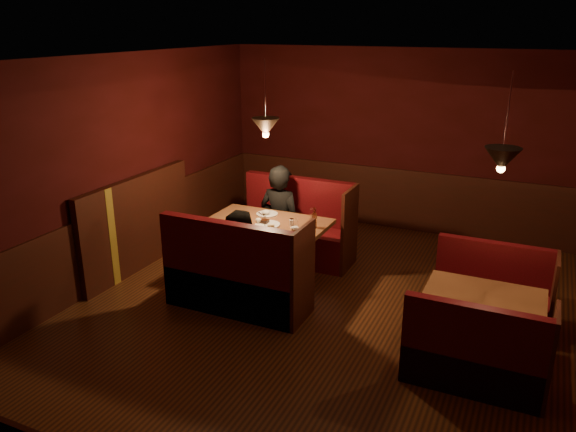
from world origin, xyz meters
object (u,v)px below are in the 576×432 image
at_px(second_table, 483,309).
at_px(diner_a, 280,202).
at_px(second_bench_far, 491,298).
at_px(main_bench_near, 236,282).
at_px(main_bench_far, 297,233).
at_px(diner_b, 242,245).
at_px(second_bench_near, 475,361).
at_px(main_table, 268,236).

xyz_separation_m(second_table, diner_a, (-2.90, 1.27, 0.39)).
bearing_deg(second_bench_far, main_bench_near, -160.25).
height_order(main_bench_far, diner_b, diner_b).
height_order(main_bench_near, diner_b, diner_b).
height_order(main_bench_near, second_bench_far, main_bench_near).
bearing_deg(second_bench_near, diner_a, 146.04).
distance_m(main_bench_far, second_table, 3.10).
bearing_deg(diner_a, diner_b, 101.71).
bearing_deg(second_table, main_table, 167.89).
xyz_separation_m(main_table, second_bench_far, (2.77, 0.11, -0.35)).
relative_size(second_bench_far, second_bench_near, 1.00).
distance_m(main_table, main_bench_near, 0.92).
bearing_deg(main_bench_far, second_bench_far, -15.63).
bearing_deg(diner_a, main_bench_far, -125.26).
height_order(second_table, diner_a, diner_a).
xyz_separation_m(main_table, diner_a, (-0.15, 0.68, 0.24)).
bearing_deg(main_bench_near, diner_a, 96.14).
bearing_deg(second_table, diner_b, -178.14).
bearing_deg(second_bench_near, diner_b, 167.63).
height_order(main_bench_near, second_table, main_bench_near).
bearing_deg(second_table, diner_a, 156.30).
height_order(second_table, second_bench_near, second_bench_near).
relative_size(second_bench_far, diner_a, 0.73).
xyz_separation_m(main_table, second_bench_near, (2.77, -1.29, -0.35)).
bearing_deg(second_bench_far, diner_a, 168.88).
xyz_separation_m(main_bench_near, second_bench_far, (2.75, 0.99, -0.08)).
relative_size(main_table, diner_a, 0.88).
xyz_separation_m(main_bench_far, second_bench_near, (2.75, -2.16, -0.08)).
relative_size(diner_a, diner_b, 1.16).
distance_m(second_table, diner_a, 3.19).
bearing_deg(diner_a, main_table, 107.77).
relative_size(second_bench_near, diner_b, 0.85).
height_order(main_bench_far, second_bench_far, main_bench_far).
relative_size(second_table, second_bench_near, 0.90).
bearing_deg(diner_a, second_bench_near, 151.43).
relative_size(second_bench_far, diner_b, 0.85).
height_order(second_bench_far, second_bench_near, same).
bearing_deg(second_bench_far, diner_b, -164.17).
relative_size(main_bench_near, second_table, 1.46).
bearing_deg(diner_b, diner_a, 93.71).
xyz_separation_m(diner_a, diner_b, (0.15, -1.36, -0.12)).
xyz_separation_m(second_table, second_bench_far, (0.03, 0.70, -0.19)).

